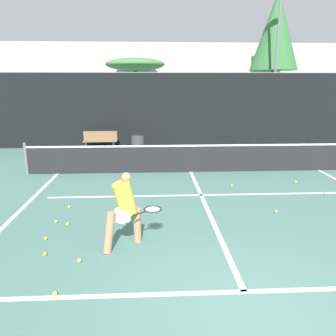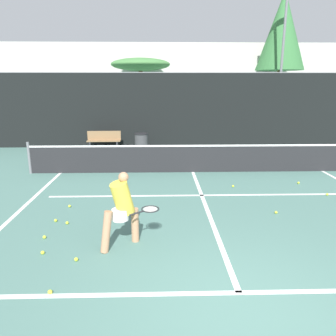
% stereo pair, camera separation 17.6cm
% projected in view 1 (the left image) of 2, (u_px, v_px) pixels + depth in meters
% --- Properties ---
extents(ground_plane, '(100.00, 100.00, 0.00)m').
position_uv_depth(ground_plane, '(254.00, 313.00, 4.36)').
color(ground_plane, '#4C756B').
extents(court_baseline_near, '(11.00, 0.10, 0.01)m').
position_uv_depth(court_baseline_near, '(244.00, 292.00, 4.81)').
color(court_baseline_near, white).
rests_on(court_baseline_near, ground).
extents(court_service_line, '(8.25, 0.10, 0.01)m').
position_uv_depth(court_service_line, '(201.00, 195.00, 8.93)').
color(court_service_line, white).
rests_on(court_service_line, ground).
extents(court_center_mark, '(0.10, 6.66, 0.01)m').
position_uv_depth(court_center_mark, '(207.00, 208.00, 8.02)').
color(court_center_mark, white).
rests_on(court_center_mark, ground).
extents(court_sideline_left, '(0.10, 7.66, 0.01)m').
position_uv_depth(court_sideline_left, '(19.00, 211.00, 7.80)').
color(court_sideline_left, white).
rests_on(court_sideline_left, ground).
extents(net, '(11.09, 0.09, 1.07)m').
position_uv_depth(net, '(191.00, 157.00, 11.11)').
color(net, slate).
rests_on(net, ground).
extents(fence_back, '(24.00, 0.06, 3.43)m').
position_uv_depth(fence_back, '(180.00, 111.00, 15.27)').
color(fence_back, black).
rests_on(fence_back, ground).
extents(player_practicing, '(1.17, 0.69, 1.43)m').
position_uv_depth(player_practicing, '(125.00, 208.00, 5.97)').
color(player_practicing, tan).
rests_on(player_practicing, ground).
extents(tennis_ball_scattered_0, '(0.07, 0.07, 0.07)m').
position_uv_depth(tennis_ball_scattered_0, '(79.00, 260.00, 5.59)').
color(tennis_ball_scattered_0, '#D1E033').
rests_on(tennis_ball_scattered_0, ground).
extents(tennis_ball_scattered_1, '(0.07, 0.07, 0.07)m').
position_uv_depth(tennis_ball_scattered_1, '(325.00, 193.00, 8.98)').
color(tennis_ball_scattered_1, '#D1E033').
rests_on(tennis_ball_scattered_1, ground).
extents(tennis_ball_scattered_2, '(0.07, 0.07, 0.07)m').
position_uv_depth(tennis_ball_scattered_2, '(296.00, 182.00, 10.01)').
color(tennis_ball_scattered_2, '#D1E033').
rests_on(tennis_ball_scattered_2, ground).
extents(tennis_ball_scattered_3, '(0.07, 0.07, 0.07)m').
position_uv_depth(tennis_ball_scattered_3, '(68.00, 224.00, 7.04)').
color(tennis_ball_scattered_3, '#D1E033').
rests_on(tennis_ball_scattered_3, ground).
extents(tennis_ball_scattered_4, '(0.07, 0.07, 0.07)m').
position_uv_depth(tennis_ball_scattered_4, '(55.00, 294.00, 4.71)').
color(tennis_ball_scattered_4, '#D1E033').
rests_on(tennis_ball_scattered_4, ground).
extents(tennis_ball_scattered_5, '(0.07, 0.07, 0.07)m').
position_uv_depth(tennis_ball_scattered_5, '(46.00, 238.00, 6.38)').
color(tennis_ball_scattered_5, '#D1E033').
rests_on(tennis_ball_scattered_5, ground).
extents(tennis_ball_scattered_6, '(0.07, 0.07, 0.07)m').
position_uv_depth(tennis_ball_scattered_6, '(45.00, 254.00, 5.80)').
color(tennis_ball_scattered_6, '#D1E033').
rests_on(tennis_ball_scattered_6, ground).
extents(tennis_ball_scattered_7, '(0.07, 0.07, 0.07)m').
position_uv_depth(tennis_ball_scattered_7, '(276.00, 211.00, 7.72)').
color(tennis_ball_scattered_7, '#D1E033').
rests_on(tennis_ball_scattered_7, ground).
extents(tennis_ball_scattered_8, '(0.07, 0.07, 0.07)m').
position_uv_depth(tennis_ball_scattered_8, '(69.00, 207.00, 7.99)').
color(tennis_ball_scattered_8, '#D1E033').
rests_on(tennis_ball_scattered_8, ground).
extents(tennis_ball_scattered_9, '(0.07, 0.07, 0.07)m').
position_uv_depth(tennis_ball_scattered_9, '(56.00, 221.00, 7.16)').
color(tennis_ball_scattered_9, '#D1E033').
rests_on(tennis_ball_scattered_9, ground).
extents(tennis_ball_scattered_10, '(0.07, 0.07, 0.07)m').
position_uv_depth(tennis_ball_scattered_10, '(232.00, 186.00, 9.64)').
color(tennis_ball_scattered_10, '#D1E033').
rests_on(tennis_ball_scattered_10, ground).
extents(courtside_bench, '(1.50, 0.42, 0.86)m').
position_uv_depth(courtside_bench, '(100.00, 140.00, 14.67)').
color(courtside_bench, olive).
rests_on(courtside_bench, ground).
extents(trash_bin, '(0.61, 0.61, 0.80)m').
position_uv_depth(trash_bin, '(138.00, 142.00, 14.52)').
color(trash_bin, '#3F3F42').
rests_on(trash_bin, ground).
extents(parked_car, '(1.87, 4.45, 1.45)m').
position_uv_depth(parked_car, '(146.00, 128.00, 17.65)').
color(parked_car, '#B7B7BC').
rests_on(parked_car, ground).
extents(floodlight_mast, '(1.10, 0.24, 9.17)m').
position_uv_depth(floodlight_mast, '(278.00, 37.00, 20.89)').
color(floodlight_mast, slate).
rests_on(floodlight_mast, ground).
extents(tree_west, '(3.45, 3.45, 9.21)m').
position_uv_depth(tree_west, '(276.00, 32.00, 23.41)').
color(tree_west, brown).
rests_on(tree_west, ground).
extents(tree_mid, '(4.27, 4.27, 4.68)m').
position_uv_depth(tree_mid, '(135.00, 65.00, 23.55)').
color(tree_mid, brown).
rests_on(tree_mid, ground).
extents(building_far, '(36.00, 2.40, 5.97)m').
position_uv_depth(building_far, '(167.00, 82.00, 26.97)').
color(building_far, beige).
rests_on(building_far, ground).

